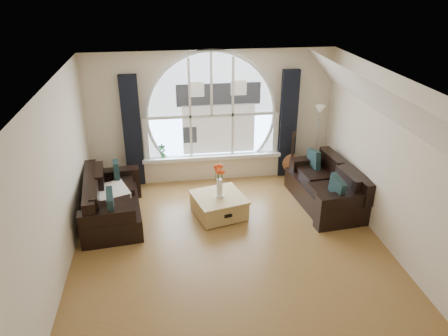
{
  "coord_description": "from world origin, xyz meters",
  "views": [
    {
      "loc": [
        -0.93,
        -5.63,
        4.11
      ],
      "look_at": [
        0.0,
        0.9,
        1.05
      ],
      "focal_mm": 34.55,
      "sensor_mm": 36.0,
      "label": 1
    }
  ],
  "objects_px": {
    "sofa_right": "(326,185)",
    "coffee_chest": "(219,205)",
    "sofa_left": "(112,199)",
    "guitar": "(291,153)",
    "floor_lamp": "(317,143)",
    "potted_plant": "(162,151)",
    "vase_flowers": "(220,177)"
  },
  "relations": [
    {
      "from": "floor_lamp",
      "to": "potted_plant",
      "type": "height_order",
      "value": "floor_lamp"
    },
    {
      "from": "sofa_right",
      "to": "potted_plant",
      "type": "distance_m",
      "value": 3.35
    },
    {
      "from": "floor_lamp",
      "to": "guitar",
      "type": "xyz_separation_m",
      "value": [
        -0.49,
        0.14,
        -0.27
      ]
    },
    {
      "from": "coffee_chest",
      "to": "vase_flowers",
      "type": "height_order",
      "value": "vase_flowers"
    },
    {
      "from": "coffee_chest",
      "to": "guitar",
      "type": "bearing_deg",
      "value": 24.08
    },
    {
      "from": "sofa_right",
      "to": "floor_lamp",
      "type": "bearing_deg",
      "value": 74.64
    },
    {
      "from": "vase_flowers",
      "to": "sofa_right",
      "type": "bearing_deg",
      "value": 3.96
    },
    {
      "from": "vase_flowers",
      "to": "potted_plant",
      "type": "distance_m",
      "value": 1.83
    },
    {
      "from": "sofa_right",
      "to": "coffee_chest",
      "type": "bearing_deg",
      "value": 177.31
    },
    {
      "from": "vase_flowers",
      "to": "floor_lamp",
      "type": "bearing_deg",
      "value": 30.05
    },
    {
      "from": "sofa_right",
      "to": "potted_plant",
      "type": "height_order",
      "value": "potted_plant"
    },
    {
      "from": "vase_flowers",
      "to": "potted_plant",
      "type": "relative_size",
      "value": 2.34
    },
    {
      "from": "guitar",
      "to": "floor_lamp",
      "type": "bearing_deg",
      "value": -8.32
    },
    {
      "from": "coffee_chest",
      "to": "vase_flowers",
      "type": "xyz_separation_m",
      "value": [
        0.01,
        -0.02,
        0.56
      ]
    },
    {
      "from": "sofa_left",
      "to": "potted_plant",
      "type": "height_order",
      "value": "potted_plant"
    },
    {
      "from": "coffee_chest",
      "to": "guitar",
      "type": "height_order",
      "value": "guitar"
    },
    {
      "from": "sofa_left",
      "to": "vase_flowers",
      "type": "xyz_separation_m",
      "value": [
        1.9,
        -0.15,
        0.38
      ]
    },
    {
      "from": "coffee_chest",
      "to": "vase_flowers",
      "type": "relative_size",
      "value": 1.24
    },
    {
      "from": "vase_flowers",
      "to": "coffee_chest",
      "type": "bearing_deg",
      "value": 118.39
    },
    {
      "from": "sofa_left",
      "to": "floor_lamp",
      "type": "xyz_separation_m",
      "value": [
        4.13,
        1.13,
        0.4
      ]
    },
    {
      "from": "vase_flowers",
      "to": "potted_plant",
      "type": "xyz_separation_m",
      "value": [
        -0.99,
        1.54,
        -0.08
      ]
    },
    {
      "from": "sofa_left",
      "to": "coffee_chest",
      "type": "distance_m",
      "value": 1.9
    },
    {
      "from": "guitar",
      "to": "potted_plant",
      "type": "distance_m",
      "value": 2.73
    },
    {
      "from": "coffee_chest",
      "to": "potted_plant",
      "type": "relative_size",
      "value": 2.91
    },
    {
      "from": "coffee_chest",
      "to": "guitar",
      "type": "relative_size",
      "value": 0.82
    },
    {
      "from": "coffee_chest",
      "to": "floor_lamp",
      "type": "relative_size",
      "value": 0.54
    },
    {
      "from": "sofa_right",
      "to": "potted_plant",
      "type": "relative_size",
      "value": 6.11
    },
    {
      "from": "sofa_right",
      "to": "guitar",
      "type": "xyz_separation_m",
      "value": [
        -0.3,
        1.29,
        0.13
      ]
    },
    {
      "from": "sofa_left",
      "to": "guitar",
      "type": "xyz_separation_m",
      "value": [
        3.64,
        1.28,
        0.13
      ]
    },
    {
      "from": "vase_flowers",
      "to": "guitar",
      "type": "bearing_deg",
      "value": 39.52
    },
    {
      "from": "sofa_right",
      "to": "floor_lamp",
      "type": "relative_size",
      "value": 1.14
    },
    {
      "from": "floor_lamp",
      "to": "potted_plant",
      "type": "xyz_separation_m",
      "value": [
        -3.21,
        0.25,
        -0.1
      ]
    }
  ]
}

